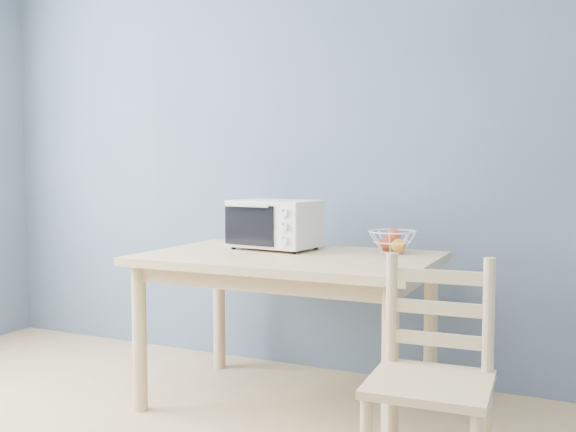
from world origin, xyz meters
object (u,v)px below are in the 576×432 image
at_px(toaster_oven, 272,223).
at_px(fruit_basket, 393,241).
at_px(dining_chair, 432,386).
at_px(dining_table, 289,275).

distance_m(toaster_oven, fruit_basket, 0.63).
bearing_deg(toaster_oven, dining_chair, -32.17).
bearing_deg(dining_chair, toaster_oven, 137.97).
xyz_separation_m(toaster_oven, fruit_basket, (0.62, 0.10, -0.07)).
relative_size(toaster_oven, fruit_basket, 1.71).
xyz_separation_m(dining_table, toaster_oven, (-0.17, 0.17, 0.24)).
height_order(toaster_oven, fruit_basket, toaster_oven).
xyz_separation_m(dining_table, fruit_basket, (0.45, 0.27, 0.16)).
bearing_deg(toaster_oven, fruit_basket, 16.44).
xyz_separation_m(toaster_oven, dining_chair, (1.02, -0.84, -0.46)).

